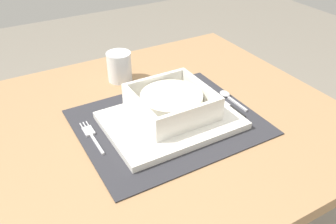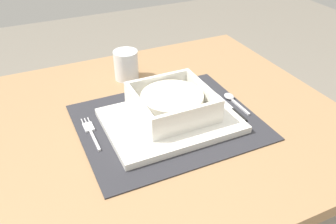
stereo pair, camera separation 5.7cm
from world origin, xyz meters
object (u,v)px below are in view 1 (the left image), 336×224
(fork, at_px, (91,135))
(dining_table, at_px, (158,152))
(spoon, at_px, (227,95))
(porridge_bowl, at_px, (171,103))
(bread_knife, at_px, (220,107))
(drinking_glass, at_px, (121,68))
(butter_knife, at_px, (229,106))

(fork, bearing_deg, dining_table, 0.11)
(spoon, bearing_deg, fork, 179.12)
(fork, bearing_deg, porridge_bowl, -4.80)
(porridge_bowl, distance_m, spoon, 0.18)
(dining_table, relative_size, fork, 6.82)
(bread_knife, distance_m, drinking_glass, 0.31)
(spoon, height_order, butter_knife, spoon)
(butter_knife, bearing_deg, bread_knife, 153.85)
(fork, height_order, bread_knife, bread_knife)
(dining_table, height_order, fork, fork)
(porridge_bowl, distance_m, fork, 0.20)
(fork, height_order, drinking_glass, drinking_glass)
(drinking_glass, bearing_deg, butter_knife, -57.93)
(bread_knife, bearing_deg, butter_knife, -27.27)
(spoon, height_order, drinking_glass, drinking_glass)
(spoon, xyz_separation_m, drinking_glass, (-0.20, 0.23, 0.03))
(spoon, bearing_deg, porridge_bowl, -174.62)
(fork, distance_m, spoon, 0.37)
(dining_table, bearing_deg, spoon, -1.97)
(butter_knife, height_order, drinking_glass, drinking_glass)
(porridge_bowl, bearing_deg, butter_knife, -12.42)
(porridge_bowl, height_order, drinking_glass, drinking_glass)
(dining_table, relative_size, drinking_glass, 10.75)
(porridge_bowl, relative_size, drinking_glass, 2.10)
(spoon, distance_m, butter_knife, 0.05)
(dining_table, xyz_separation_m, bread_knife, (0.16, -0.04, 0.11))
(dining_table, relative_size, butter_knife, 6.61)
(porridge_bowl, relative_size, bread_knife, 1.31)
(spoon, relative_size, butter_knife, 0.81)
(butter_knife, bearing_deg, dining_table, 159.77)
(bread_knife, bearing_deg, spoon, 31.00)
(bread_knife, bearing_deg, drinking_glass, 114.22)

